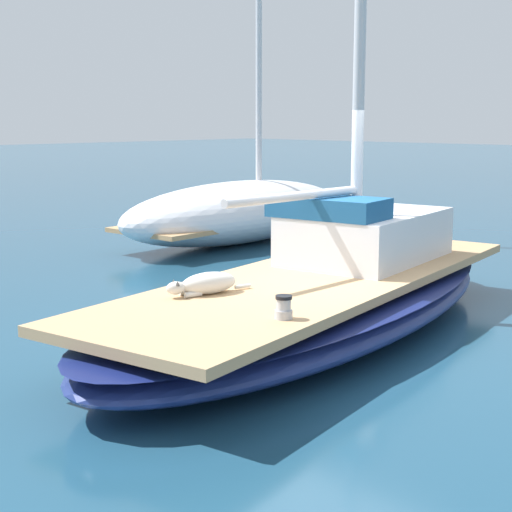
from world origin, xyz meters
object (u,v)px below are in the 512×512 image
at_px(dog_white, 206,284).
at_px(deck_winch, 284,308).
at_px(moored_boat_port_side, 239,211).
at_px(sailboat_main, 317,303).

height_order(dog_white, deck_winch, dog_white).
height_order(dog_white, moored_boat_port_side, moored_boat_port_side).
relative_size(sailboat_main, moored_boat_port_side, 1.06).
height_order(sailboat_main, moored_boat_port_side, moored_boat_port_side).
distance_m(sailboat_main, dog_white, 1.58).
height_order(sailboat_main, deck_winch, deck_winch).
height_order(sailboat_main, dog_white, dog_white).
relative_size(dog_white, moored_boat_port_side, 0.13).
bearing_deg(moored_boat_port_side, deck_winch, -42.12).
relative_size(dog_white, deck_winch, 4.48).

